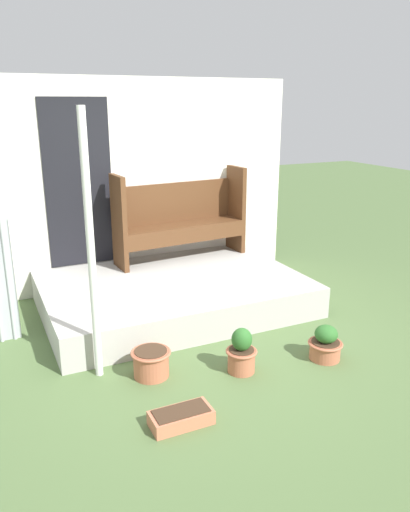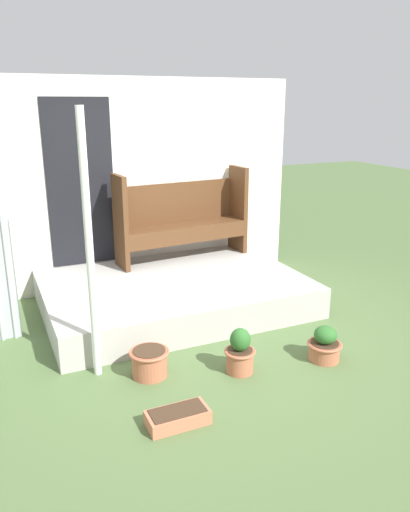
{
  "view_description": "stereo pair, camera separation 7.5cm",
  "coord_description": "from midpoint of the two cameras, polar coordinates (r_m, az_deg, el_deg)",
  "views": [
    {
      "loc": [
        -1.94,
        -4.04,
        2.31
      ],
      "look_at": [
        0.12,
        0.35,
        0.8
      ],
      "focal_mm": 35.0,
      "sensor_mm": 36.0,
      "label": 1
    },
    {
      "loc": [
        -1.88,
        -4.07,
        2.31
      ],
      "look_at": [
        0.12,
        0.35,
        0.8
      ],
      "focal_mm": 35.0,
      "sensor_mm": 36.0,
      "label": 2
    }
  ],
  "objects": [
    {
      "name": "flower_pot_left",
      "position": [
        4.47,
        -6.67,
        -11.94
      ],
      "size": [
        0.35,
        0.35,
        0.25
      ],
      "color": "#B76647",
      "rests_on": "ground_plane"
    },
    {
      "name": "planter_box_rect",
      "position": [
        3.91,
        -3.32,
        -17.94
      ],
      "size": [
        0.47,
        0.22,
        0.12
      ],
      "color": "#C67251",
      "rests_on": "ground_plane"
    },
    {
      "name": "flower_pot_middle",
      "position": [
        4.5,
        3.7,
        -10.99
      ],
      "size": [
        0.28,
        0.28,
        0.42
      ],
      "color": "#B76647",
      "rests_on": "ground_plane"
    },
    {
      "name": "house_wall",
      "position": [
        6.46,
        -7.92,
        8.14
      ],
      "size": [
        4.11,
        0.08,
        2.6
      ],
      "color": "white",
      "rests_on": "ground_plane"
    },
    {
      "name": "bench",
      "position": [
        6.4,
        -3.23,
        4.64
      ],
      "size": [
        1.74,
        0.53,
        1.14
      ],
      "rotation": [
        0.0,
        0.0,
        0.08
      ],
      "color": "#54331C",
      "rests_on": "porch_slab"
    },
    {
      "name": "flower_pot_right",
      "position": [
        4.83,
        13.15,
        -9.81
      ],
      "size": [
        0.32,
        0.32,
        0.34
      ],
      "color": "#B76647",
      "rests_on": "ground_plane"
    },
    {
      "name": "ground_plane",
      "position": [
        5.04,
        0.04,
        -10.0
      ],
      "size": [
        24.0,
        24.0,
        0.0
      ],
      "primitive_type": "plane",
      "color": "#516B3D"
    },
    {
      "name": "porch_slab",
      "position": [
        5.82,
        -4.02,
        -4.28
      ],
      "size": [
        2.91,
        2.01,
        0.35
      ],
      "color": "#B2AFA8",
      "rests_on": "ground_plane"
    },
    {
      "name": "support_post",
      "position": [
        4.19,
        -13.41,
        0.59
      ],
      "size": [
        0.07,
        0.07,
        2.28
      ],
      "color": "white",
      "rests_on": "ground_plane"
    }
  ]
}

